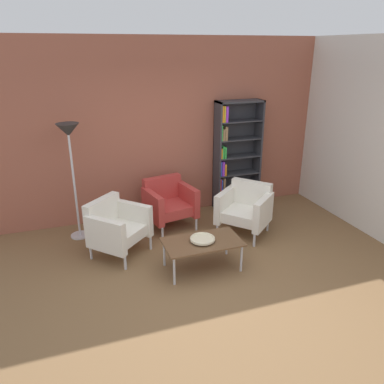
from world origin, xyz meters
The scene contains 10 objects.
ground_plane centered at (0.00, 0.00, 0.00)m, with size 8.32×8.32×0.00m, color brown.
brick_back_panel centered at (0.00, 2.46, 1.45)m, with size 6.40×0.12×2.90m, color #9E5642.
plaster_right_partition centered at (2.86, 0.60, 1.45)m, with size 0.12×5.20×2.90m, color silver.
bookshelf_tall centered at (1.27, 2.25, 0.93)m, with size 0.80×0.30×1.90m.
coffee_table_low centered at (0.03, 0.49, 0.37)m, with size 1.00×0.56×0.40m.
decorative_bowl centered at (0.03, 0.49, 0.43)m, with size 0.32×0.32×0.05m.
armchair_corner_red centered at (-0.03, 1.85, 0.41)m, with size 0.83×0.78×0.78m.
armchair_by_bookshelf centered at (-0.95, 1.26, 0.41)m, with size 0.95×0.95×0.78m.
armchair_near_window centered at (1.02, 1.25, 0.41)m, with size 0.94×0.95×0.78m.
floor_lamp_torchiere centered at (-1.42, 1.96, 1.45)m, with size 0.32×0.32×1.74m.
Camera 1 is at (-1.52, -3.54, 2.73)m, focal length 35.57 mm.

